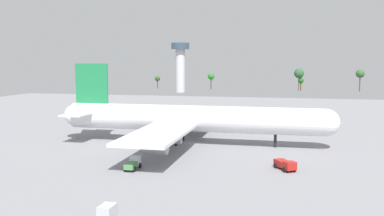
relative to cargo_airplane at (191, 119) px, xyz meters
name	(u,v)px	position (x,y,z in m)	size (l,w,h in m)	color
ground_plane	(192,144)	(0.33, 0.00, -6.39)	(285.85, 285.85, 0.00)	gray
cargo_airplane	(191,119)	(0.00, 0.00, 0.00)	(71.46, 65.02, 20.42)	silver
cargo_loader	(322,126)	(34.53, 30.48, -5.25)	(5.20, 2.86, 2.13)	yellow
maintenance_van	(133,163)	(-5.29, -27.40, -5.26)	(2.31, 5.04, 2.29)	silver
fuel_truck	(285,164)	(23.77, -21.54, -5.29)	(4.54, 5.69, 2.01)	#B21E19
cargo_container_fore	(107,212)	(0.47, -52.41, -5.50)	(1.97, 2.74, 1.78)	#B7BCC6
safety_cone_nose	(323,149)	(32.49, -0.93, -6.11)	(0.40, 0.40, 0.57)	orange
safety_cone_tail	(77,137)	(-31.83, 0.05, -6.05)	(0.48, 0.48, 0.69)	orange
control_tower	(180,62)	(-46.73, 172.43, 13.88)	(12.07, 12.07, 33.37)	silver
tree_line_backdrop	(288,75)	(24.89, 208.06, 4.67)	(153.04, 7.04, 15.94)	#51381E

